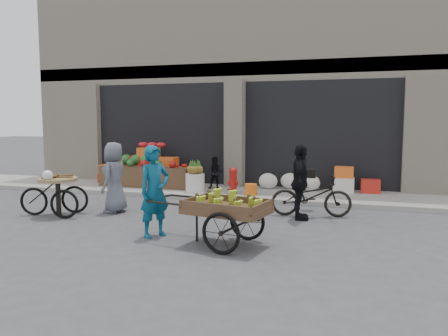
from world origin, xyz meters
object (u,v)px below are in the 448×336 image
(orange_bucket, at_px, (251,189))
(banana_cart, at_px, (224,205))
(fire_hydrant, at_px, (233,180))
(cyclist, at_px, (300,182))
(vendor_grey, at_px, (114,177))
(tricycle_cart, at_px, (58,190))
(seated_person, at_px, (216,173))
(bicycle, at_px, (311,196))
(vendor_woman, at_px, (155,191))
(pineapple_bin, at_px, (195,183))

(orange_bucket, distance_m, banana_cart, 4.31)
(orange_bucket, bearing_deg, fire_hydrant, 174.29)
(cyclist, bearing_deg, vendor_grey, 87.98)
(vendor_grey, distance_m, cyclist, 4.12)
(fire_hydrant, distance_m, tricycle_cart, 4.42)
(seated_person, bearing_deg, banana_cart, -80.55)
(bicycle, height_order, cyclist, cyclist)
(tricycle_cart, bearing_deg, bicycle, 2.31)
(vendor_grey, height_order, cyclist, vendor_grey)
(fire_hydrant, distance_m, banana_cart, 4.44)
(seated_person, height_order, cyclist, cyclist)
(bicycle, bearing_deg, fire_hydrant, 45.18)
(banana_cart, height_order, bicycle, banana_cart)
(vendor_woman, bearing_deg, pineapple_bin, 42.85)
(orange_bucket, distance_m, vendor_grey, 3.59)
(pineapple_bin, bearing_deg, banana_cart, -63.73)
(pineapple_bin, relative_size, vendor_woman, 0.32)
(banana_cart, height_order, vendor_woman, vendor_woman)
(vendor_woman, height_order, tricycle_cart, vendor_woman)
(pineapple_bin, relative_size, tricycle_cart, 0.36)
(fire_hydrant, bearing_deg, bicycle, -36.35)
(pineapple_bin, relative_size, banana_cart, 0.22)
(vendor_woman, height_order, vendor_grey, vendor_woman)
(tricycle_cart, height_order, vendor_grey, vendor_grey)
(pineapple_bin, height_order, fire_hydrant, fire_hydrant)
(orange_bucket, xyz_separation_m, cyclist, (1.52, -1.98, 0.52))
(fire_hydrant, bearing_deg, banana_cart, -76.29)
(banana_cart, relative_size, tricycle_cart, 1.64)
(banana_cart, distance_m, cyclist, 2.47)
(fire_hydrant, distance_m, vendor_grey, 3.26)
(vendor_grey, relative_size, bicycle, 0.93)
(seated_person, bearing_deg, vendor_grey, -123.75)
(vendor_grey, bearing_deg, bicycle, 99.26)
(fire_hydrant, height_order, bicycle, bicycle)
(vendor_grey, bearing_deg, fire_hydrant, 138.03)
(seated_person, distance_m, vendor_grey, 3.44)
(pineapple_bin, distance_m, tricycle_cart, 3.79)
(vendor_woman, xyz_separation_m, vendor_grey, (-1.79, 1.64, -0.02))
(vendor_grey, xyz_separation_m, cyclist, (4.10, 0.46, -0.01))
(tricycle_cart, distance_m, bicycle, 5.52)
(orange_bucket, relative_size, cyclist, 0.20)
(fire_hydrant, distance_m, cyclist, 2.88)
(pineapple_bin, distance_m, cyclist, 3.77)
(pineapple_bin, bearing_deg, vendor_grey, -111.14)
(fire_hydrant, height_order, vendor_woman, vendor_woman)
(seated_person, relative_size, banana_cart, 0.39)
(pineapple_bin, xyz_separation_m, fire_hydrant, (1.10, -0.05, 0.13))
(tricycle_cart, relative_size, cyclist, 0.93)
(bicycle, bearing_deg, banana_cart, 148.01)
(orange_bucket, height_order, tricycle_cart, tricycle_cart)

